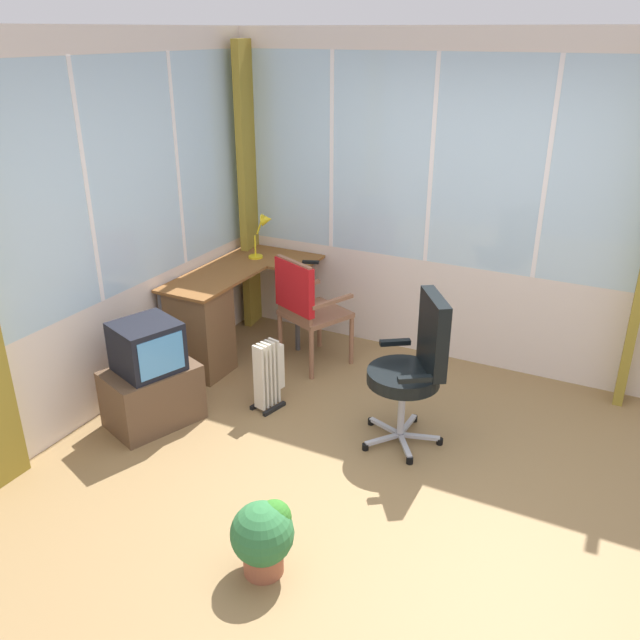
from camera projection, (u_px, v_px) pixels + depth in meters
ground at (384, 489)px, 4.24m from camera, size 4.90×5.50×0.06m
north_window_panel at (90, 235)px, 4.63m from camera, size 3.90×0.07×2.71m
east_window_panel at (484, 209)px, 5.29m from camera, size 0.07×4.50×2.71m
curtain_corner at (249, 191)px, 6.10m from camera, size 0.33×0.11×2.61m
desk at (205, 323)px, 5.53m from camera, size 1.43×0.83×0.77m
desk_lamp at (264, 228)px, 5.93m from camera, size 0.23×0.20×0.40m
tv_remote at (311, 262)px, 5.85m from camera, size 0.09×0.16×0.02m
wooden_armchair at (303, 300)px, 5.48m from camera, size 0.64×0.63×0.98m
office_chair at (416, 361)px, 4.45m from camera, size 0.61×0.60×1.09m
tv_on_stand at (151, 380)px, 4.77m from camera, size 0.75×0.63×0.80m
space_heater at (269, 374)px, 5.00m from camera, size 0.29×0.22×0.55m
potted_plant at (264, 535)px, 3.47m from camera, size 0.34×0.34×0.43m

